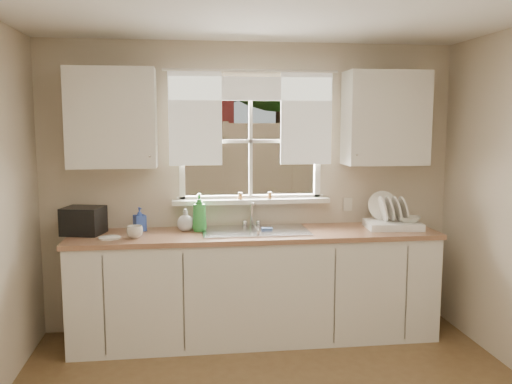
{
  "coord_description": "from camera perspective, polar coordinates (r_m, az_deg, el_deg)",
  "views": [
    {
      "loc": [
        -0.57,
        -2.7,
        1.82
      ],
      "look_at": [
        0.0,
        1.65,
        1.25
      ],
      "focal_mm": 38.0,
      "sensor_mm": 36.0,
      "label": 1
    }
  ],
  "objects": [
    {
      "name": "dish_rack",
      "position": [
        4.81,
        14.15,
        -2.88
      ],
      "size": [
        0.48,
        0.38,
        0.31
      ],
      "color": "white",
      "rests_on": "countertop"
    },
    {
      "name": "saucer",
      "position": [
        4.42,
        -15.16,
        -4.67
      ],
      "size": [
        0.17,
        0.17,
        0.01
      ],
      "primitive_type": "cylinder",
      "color": "white",
      "rests_on": "countertop"
    },
    {
      "name": "backyard",
      "position": [
        11.3,
        -1.58,
        15.76
      ],
      "size": [
        20.0,
        10.0,
        6.13
      ],
      "color": "#335421",
      "rests_on": "ground"
    },
    {
      "name": "black_appliance",
      "position": [
        4.63,
        -17.7,
        -2.88
      ],
      "size": [
        0.36,
        0.33,
        0.22
      ],
      "primitive_type": "cube",
      "rotation": [
        0.0,
        0.0,
        -0.26
      ],
      "color": "black",
      "rests_on": "countertop"
    },
    {
      "name": "upper_cabinet_right",
      "position": [
        4.84,
        13.47,
        7.56
      ],
      "size": [
        0.7,
        0.33,
        0.8
      ],
      "primitive_type": "cube",
      "color": "silver",
      "rests_on": "room_walls"
    },
    {
      "name": "base_cabinets",
      "position": [
        4.63,
        -0.05,
        -10.01
      ],
      "size": [
        3.0,
        0.62,
        0.87
      ],
      "primitive_type": "cube",
      "color": "silver",
      "rests_on": "ground"
    },
    {
      "name": "soap_bottle_c",
      "position": [
        4.59,
        -7.43,
        -2.93
      ],
      "size": [
        0.18,
        0.18,
        0.18
      ],
      "primitive_type": "imported",
      "rotation": [
        0.0,
        0.0,
        -0.25
      ],
      "color": "beige",
      "rests_on": "countertop"
    },
    {
      "name": "room_walls",
      "position": [
        2.76,
        4.62,
        -4.83
      ],
      "size": [
        3.62,
        4.02,
        2.5
      ],
      "color": "beige",
      "rests_on": "ground"
    },
    {
      "name": "window",
      "position": [
        4.75,
        -0.55,
        3.37
      ],
      "size": [
        1.38,
        0.16,
        1.06
      ],
      "color": "white",
      "rests_on": "room_walls"
    },
    {
      "name": "upper_cabinet_left",
      "position": [
        4.56,
        -14.9,
        7.53
      ],
      "size": [
        0.7,
        0.33,
        0.8
      ],
      "primitive_type": "cube",
      "color": "silver",
      "rests_on": "room_walls"
    },
    {
      "name": "soap_bottle_b",
      "position": [
        4.64,
        -12.14,
        -2.82
      ],
      "size": [
        0.12,
        0.12,
        0.2
      ],
      "primitive_type": "imported",
      "rotation": [
        0.0,
        0.0,
        0.43
      ],
      "color": "#314FB9",
      "rests_on": "countertop"
    },
    {
      "name": "countertop",
      "position": [
        4.51,
        -0.05,
        -4.49
      ],
      "size": [
        3.04,
        0.65,
        0.04
      ],
      "primitive_type": "cube",
      "color": "#996A4C",
      "rests_on": "base_cabinets"
    },
    {
      "name": "curtains",
      "position": [
        4.69,
        -0.48,
        8.79
      ],
      "size": [
        1.5,
        0.03,
        0.81
      ],
      "color": "white",
      "rests_on": "room_walls"
    },
    {
      "name": "sill_jars",
      "position": [
        4.72,
        -0.09,
        -0.39
      ],
      "size": [
        0.3,
        0.04,
        0.06
      ],
      "color": "brown",
      "rests_on": "window"
    },
    {
      "name": "bowl",
      "position": [
        4.81,
        15.79,
        -2.78
      ],
      "size": [
        0.25,
        0.25,
        0.05
      ],
      "primitive_type": "imported",
      "rotation": [
        0.0,
        0.0,
        -0.37
      ],
      "color": "silver",
      "rests_on": "dish_rack"
    },
    {
      "name": "wall_outlet",
      "position": [
        4.96,
        9.63,
        -1.28
      ],
      "size": [
        0.08,
        0.01,
        0.12
      ],
      "primitive_type": "cube",
      "color": "beige",
      "rests_on": "room_walls"
    },
    {
      "name": "soap_bottle_a",
      "position": [
        4.55,
        -5.98,
        -2.14
      ],
      "size": [
        0.15,
        0.15,
        0.32
      ],
      "primitive_type": "imported",
      "rotation": [
        0.0,
        0.0,
        -0.27
      ],
      "color": "green",
      "rests_on": "countertop"
    },
    {
      "name": "sink",
      "position": [
        4.56,
        -0.1,
        -5.05
      ],
      "size": [
        0.88,
        0.52,
        0.4
      ],
      "color": "#B7B7BC",
      "rests_on": "countertop"
    },
    {
      "name": "cup",
      "position": [
        4.37,
        -12.63,
        -4.13
      ],
      "size": [
        0.15,
        0.15,
        0.1
      ],
      "primitive_type": "imported",
      "rotation": [
        0.0,
        0.0,
        0.21
      ],
      "color": "beige",
      "rests_on": "countertop"
    }
  ]
}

